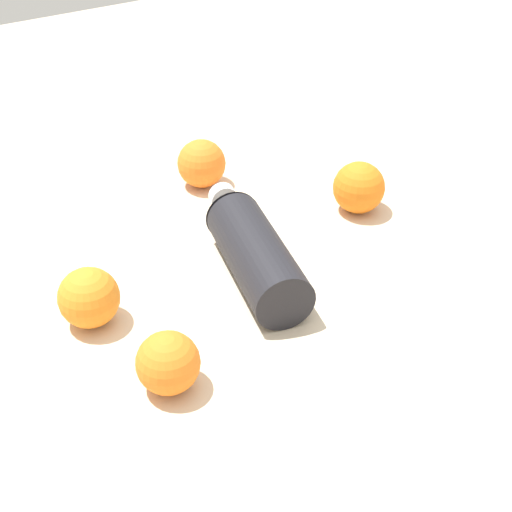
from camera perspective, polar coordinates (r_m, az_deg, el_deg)
ground_plane at (r=0.99m, az=2.02°, el=-1.21°), size 2.40×2.40×0.00m
water_bottle at (r=0.98m, az=-0.45°, el=0.76°), size 0.27×0.13×0.08m
orange_0 at (r=0.91m, az=-12.64°, el=-3.12°), size 0.07×0.07×0.07m
orange_1 at (r=0.81m, az=-6.73°, el=-8.11°), size 0.07×0.07×0.07m
orange_2 at (r=1.17m, az=-4.18°, el=7.06°), size 0.08×0.08×0.08m
orange_3 at (r=1.11m, az=7.86°, el=5.20°), size 0.08×0.08×0.08m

